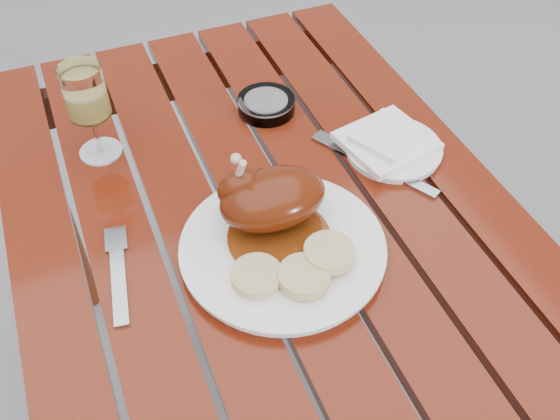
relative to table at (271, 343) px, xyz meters
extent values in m
cube|color=maroon|center=(0.00, 0.00, 0.00)|extent=(0.80, 1.20, 0.75)
cylinder|color=white|center=(0.00, -0.07, 0.39)|extent=(0.36, 0.36, 0.02)
cylinder|color=#61280B|center=(0.00, -0.06, 0.40)|extent=(0.16, 0.16, 0.00)
ellipsoid|color=#611D07|center=(0.00, -0.02, 0.44)|extent=(0.17, 0.11, 0.08)
ellipsoid|color=#611D07|center=(-0.04, 0.01, 0.45)|extent=(0.08, 0.05, 0.07)
cylinder|color=#C6B28C|center=(-0.04, 0.01, 0.47)|extent=(0.02, 0.04, 0.09)
cylinder|color=#DEC187|center=(-0.06, -0.12, 0.40)|extent=(0.08, 0.08, 0.02)
cylinder|color=#DEC187|center=(0.00, -0.15, 0.41)|extent=(0.08, 0.08, 0.02)
cylinder|color=#DEC187|center=(0.05, -0.13, 0.41)|extent=(0.08, 0.08, 0.02)
cylinder|color=#D0C35E|center=(-0.22, 0.27, 0.46)|extent=(0.08, 0.08, 0.18)
cylinder|color=white|center=(0.27, 0.07, 0.38)|extent=(0.21, 0.21, 0.01)
cube|color=white|center=(0.26, 0.08, 0.40)|extent=(0.17, 0.16, 0.01)
cylinder|color=#B2B7BC|center=(0.10, 0.27, 0.39)|extent=(0.12, 0.12, 0.03)
cube|color=gray|center=(-0.25, -0.03, 0.38)|extent=(0.05, 0.17, 0.01)
cube|color=gray|center=(0.23, 0.04, 0.38)|extent=(0.12, 0.20, 0.01)
camera|label=1|loc=(-0.24, -0.64, 1.12)|focal=40.00mm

